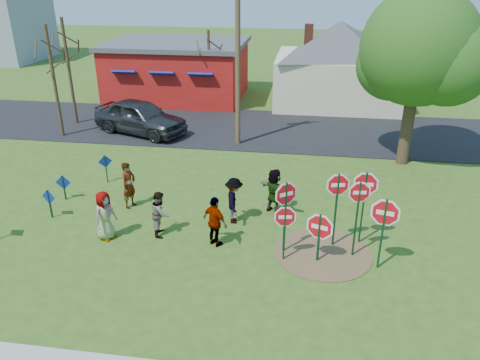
# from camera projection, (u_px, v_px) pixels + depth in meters

# --- Properties ---
(ground) EXTENTS (120.00, 120.00, 0.00)m
(ground) POSITION_uv_depth(u_px,v_px,m) (196.00, 228.00, 16.85)
(ground) COLOR #2F5518
(ground) RESTS_ON ground
(road) EXTENTS (120.00, 7.50, 0.04)m
(road) POSITION_uv_depth(u_px,v_px,m) (242.00, 128.00, 27.19)
(road) COLOR black
(road) RESTS_ON ground
(dirt_patch) EXTENTS (3.20, 3.20, 0.03)m
(dirt_patch) POSITION_uv_depth(u_px,v_px,m) (323.00, 253.00, 15.34)
(dirt_patch) COLOR brown
(dirt_patch) RESTS_ON ground
(red_building) EXTENTS (9.40, 7.69, 3.90)m
(red_building) POSITION_uv_depth(u_px,v_px,m) (178.00, 69.00, 32.95)
(red_building) COLOR maroon
(red_building) RESTS_ON ground
(cream_house) EXTENTS (9.40, 9.40, 6.50)m
(cream_house) POSITION_uv_depth(u_px,v_px,m) (338.00, 60.00, 31.09)
(cream_house) COLOR beige
(cream_house) RESTS_ON ground
(stop_sign_a) EXTENTS (0.93, 0.16, 2.03)m
(stop_sign_a) POSITION_uv_depth(u_px,v_px,m) (285.00, 222.00, 14.44)
(stop_sign_a) COLOR #103A1E
(stop_sign_a) RESTS_ON ground
(stop_sign_b) EXTENTS (1.00, 0.23, 2.76)m
(stop_sign_b) POSITION_uv_depth(u_px,v_px,m) (337.00, 192.00, 14.96)
(stop_sign_b) COLOR #103A1E
(stop_sign_b) RESTS_ON ground
(stop_sign_c) EXTENTS (0.93, 0.18, 2.76)m
(stop_sign_c) POSITION_uv_depth(u_px,v_px,m) (358.00, 202.00, 14.41)
(stop_sign_c) COLOR #103A1E
(stop_sign_c) RESTS_ON ground
(stop_sign_d) EXTENTS (1.09, 0.11, 2.74)m
(stop_sign_d) POSITION_uv_depth(u_px,v_px,m) (365.00, 190.00, 15.14)
(stop_sign_d) COLOR #103A1E
(stop_sign_d) RESTS_ON ground
(stop_sign_e) EXTENTS (1.12, 0.39, 1.83)m
(stop_sign_e) POSITION_uv_depth(u_px,v_px,m) (320.00, 229.00, 14.48)
(stop_sign_e) COLOR #103A1E
(stop_sign_e) RESTS_ON ground
(stop_sign_f) EXTENTS (1.15, 0.29, 2.53)m
(stop_sign_f) POSITION_uv_depth(u_px,v_px,m) (385.00, 218.00, 13.90)
(stop_sign_f) COLOR #103A1E
(stop_sign_f) RESTS_ON ground
(stop_sign_g) EXTENTS (0.89, 0.61, 2.64)m
(stop_sign_g) POSITION_uv_depth(u_px,v_px,m) (286.00, 201.00, 14.69)
(stop_sign_g) COLOR #103A1E
(stop_sign_g) RESTS_ON ground
(blue_diamond_b) EXTENTS (0.59, 0.17, 1.16)m
(blue_diamond_b) POSITION_uv_depth(u_px,v_px,m) (49.00, 200.00, 17.23)
(blue_diamond_b) COLOR #103A1E
(blue_diamond_b) RESTS_ON ground
(blue_diamond_c) EXTENTS (0.62, 0.09, 1.07)m
(blue_diamond_c) POSITION_uv_depth(u_px,v_px,m) (64.00, 185.00, 18.62)
(blue_diamond_c) COLOR #103A1E
(blue_diamond_c) RESTS_ON ground
(blue_diamond_d) EXTENTS (0.51, 0.30, 1.27)m
(blue_diamond_d) POSITION_uv_depth(u_px,v_px,m) (106.00, 165.00, 20.07)
(blue_diamond_d) COLOR #103A1E
(blue_diamond_d) RESTS_ON ground
(person_a) EXTENTS (0.84, 1.01, 1.76)m
(person_a) POSITION_uv_depth(u_px,v_px,m) (105.00, 215.00, 15.86)
(person_a) COLOR #435092
(person_a) RESTS_ON ground
(person_b) EXTENTS (0.63, 0.78, 1.84)m
(person_b) POSITION_uv_depth(u_px,v_px,m) (129.00, 185.00, 17.97)
(person_b) COLOR #256655
(person_b) RESTS_ON ground
(person_c) EXTENTS (0.74, 0.88, 1.62)m
(person_c) POSITION_uv_depth(u_px,v_px,m) (160.00, 213.00, 16.14)
(person_c) COLOR brown
(person_c) RESTS_ON ground
(person_d) EXTENTS (0.84, 1.22, 1.74)m
(person_d) POSITION_uv_depth(u_px,v_px,m) (234.00, 201.00, 16.89)
(person_d) COLOR #343338
(person_d) RESTS_ON ground
(person_e) EXTENTS (1.11, 0.95, 1.79)m
(person_e) POSITION_uv_depth(u_px,v_px,m) (215.00, 222.00, 15.44)
(person_e) COLOR #3F2C50
(person_e) RESTS_ON ground
(person_f) EXTENTS (1.62, 1.40, 1.76)m
(person_f) POSITION_uv_depth(u_px,v_px,m) (274.00, 191.00, 17.59)
(person_f) COLOR #224F31
(person_f) RESTS_ON ground
(suv) EXTENTS (5.87, 3.99, 1.86)m
(suv) POSITION_uv_depth(u_px,v_px,m) (140.00, 117.00, 25.97)
(suv) COLOR #313036
(suv) RESTS_ON road
(utility_pole) EXTENTS (1.93, 0.85, 8.32)m
(utility_pole) POSITION_uv_depth(u_px,v_px,m) (238.00, 60.00, 22.99)
(utility_pole) COLOR #4C3823
(utility_pole) RESTS_ON ground
(leafy_tree) EXTENTS (5.58, 5.09, 7.93)m
(leafy_tree) POSITION_uv_depth(u_px,v_px,m) (421.00, 54.00, 20.29)
(leafy_tree) COLOR #382819
(leafy_tree) RESTS_ON ground
(bare_tree_west) EXTENTS (1.80, 1.80, 5.94)m
(bare_tree_west) POSITION_uv_depth(u_px,v_px,m) (52.00, 66.00, 24.37)
(bare_tree_west) COLOR #382819
(bare_tree_west) RESTS_ON ground
(bare_tree_east) EXTENTS (1.80, 1.80, 5.09)m
(bare_tree_east) POSITION_uv_depth(u_px,v_px,m) (209.00, 60.00, 29.10)
(bare_tree_east) COLOR #382819
(bare_tree_east) RESTS_ON ground
(bare_tree_mid) EXTENTS (1.80, 1.80, 6.07)m
(bare_tree_mid) POSITION_uv_depth(u_px,v_px,m) (67.00, 57.00, 26.44)
(bare_tree_mid) COLOR #382819
(bare_tree_mid) RESTS_ON ground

